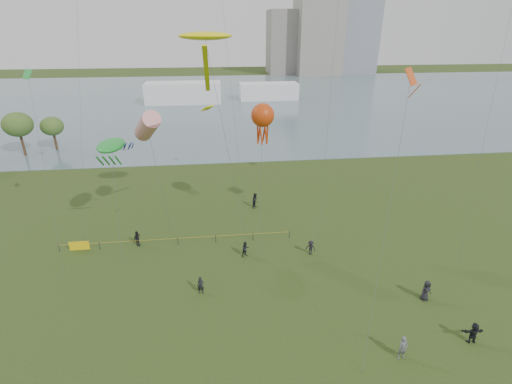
{
  "coord_description": "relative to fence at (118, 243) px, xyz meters",
  "views": [
    {
      "loc": [
        -3.34,
        -19.23,
        21.24
      ],
      "look_at": [
        0.0,
        10.0,
        8.0
      ],
      "focal_mm": 26.0,
      "sensor_mm": 36.0,
      "label": 1
    }
  ],
  "objects": [
    {
      "name": "small_kites",
      "position": [
        12.52,
        3.57,
        22.6
      ],
      "size": [
        41.97,
        11.96,
        8.29
      ],
      "color": "white"
    },
    {
      "name": "spectator_g",
      "position": [
        15.27,
        7.83,
        0.41
      ],
      "size": [
        1.13,
        1.19,
        1.94
      ],
      "primitive_type": "imported",
      "rotation": [
        0.0,
        0.0,
        0.98
      ],
      "color": "black",
      "rests_on": "ground_plane"
    },
    {
      "name": "building_low",
      "position": [
        45.87,
        152.9,
        13.45
      ],
      "size": [
        16.0,
        18.0,
        28.0
      ],
      "primitive_type": "cube",
      "color": "slate",
      "rests_on": "ground_plane"
    },
    {
      "name": "spectator_a",
      "position": [
        13.05,
        -2.99,
        0.27
      ],
      "size": [
        1.01,
        0.96,
        1.65
      ],
      "primitive_type": "imported",
      "rotation": [
        0.0,
        0.0,
        0.58
      ],
      "color": "black",
      "rests_on": "ground_plane"
    },
    {
      "name": "pavilion_right",
      "position": [
        27.87,
        82.9,
        1.95
      ],
      "size": [
        18.0,
        7.0,
        5.0
      ],
      "primitive_type": "cube",
      "color": "white",
      "rests_on": "ground_plane"
    },
    {
      "name": "pavilion_left",
      "position": [
        1.87,
        79.9,
        2.45
      ],
      "size": [
        22.0,
        8.0,
        6.0
      ],
      "primitive_type": "cube",
      "color": "white",
      "rests_on": "ground_plane"
    },
    {
      "name": "lake",
      "position": [
        13.87,
        84.9,
        -0.53
      ],
      "size": [
        400.0,
        120.0,
        0.08
      ],
      "primitive_type": "cube",
      "color": "slate",
      "rests_on": "ground_plane"
    },
    {
      "name": "kite_stingray",
      "position": [
        10.12,
        -0.1,
        19.79
      ],
      "size": [
        5.55,
        9.91,
        20.81
      ],
      "rotation": [
        0.0,
        0.0,
        -0.19
      ],
      "color": "#3F3F42"
    },
    {
      "name": "kite_delta",
      "position": [
        26.15,
        -5.62,
        16.02
      ],
      "size": [
        7.75,
        13.58,
        18.17
      ],
      "rotation": [
        0.0,
        0.0,
        -0.19
      ],
      "color": "#3F3F42"
    },
    {
      "name": "ground_plane",
      "position": [
        13.87,
        -15.1,
        -0.55
      ],
      "size": [
        400.0,
        400.0,
        0.0
      ],
      "primitive_type": "plane",
      "color": "#213210"
    },
    {
      "name": "kite_octopus",
      "position": [
        15.37,
        2.16,
        12.46
      ],
      "size": [
        2.38,
        7.44,
        14.26
      ],
      "rotation": [
        0.0,
        0.0,
        0.0
      ],
      "color": "#3F3F42"
    },
    {
      "name": "spectator_f",
      "position": [
        8.72,
        -8.2,
        0.27
      ],
      "size": [
        0.65,
        0.47,
        1.65
      ],
      "primitive_type": "imported",
      "rotation": [
        0.0,
        0.0,
        -0.13
      ],
      "color": "black",
      "rests_on": "ground_plane"
    },
    {
      "name": "building_mid",
      "position": [
        59.87,
        146.9,
        18.45
      ],
      "size": [
        20.0,
        20.0,
        38.0
      ],
      "primitive_type": "cube",
      "color": "gray",
      "rests_on": "ground_plane"
    },
    {
      "name": "fence",
      "position": [
        0.0,
        0.0,
        0.0
      ],
      "size": [
        24.07,
        0.07,
        1.05
      ],
      "color": "black",
      "rests_on": "ground_plane"
    },
    {
      "name": "kite_creature",
      "position": [
        0.54,
        1.41,
        10.14
      ],
      "size": [
        2.5,
        6.17,
        11.16
      ],
      "rotation": [
        0.0,
        0.0,
        0.24
      ],
      "color": "#3F3F42"
    },
    {
      "name": "kite_flyer",
      "position": [
        22.77,
        -16.72,
        0.38
      ],
      "size": [
        0.74,
        0.53,
        1.88
      ],
      "primitive_type": "imported",
      "rotation": [
        0.0,
        0.0,
        0.13
      ],
      "color": "#595B60",
      "rests_on": "ground_plane"
    },
    {
      "name": "spectator_b",
      "position": [
        19.61,
        -3.42,
        0.23
      ],
      "size": [
        1.16,
        1.0,
        1.56
      ],
      "primitive_type": "imported",
      "rotation": [
        0.0,
        0.0,
        -0.52
      ],
      "color": "black",
      "rests_on": "ground_plane"
    },
    {
      "name": "spectator_d",
      "position": [
        27.57,
        -11.16,
        0.38
      ],
      "size": [
        1.0,
        0.74,
        1.86
      ],
      "primitive_type": "imported",
      "rotation": [
        0.0,
        0.0,
        0.18
      ],
      "color": "black",
      "rests_on": "ground_plane"
    },
    {
      "name": "kite_windsock",
      "position": [
        3.92,
        2.66,
        11.6
      ],
      "size": [
        4.24,
        5.1,
        14.07
      ],
      "rotation": [
        0.0,
        0.0,
        0.32
      ],
      "color": "#3F3F42"
    },
    {
      "name": "spectator_c",
      "position": [
        1.92,
        0.31,
        0.29
      ],
      "size": [
        0.81,
        1.07,
        1.69
      ],
      "primitive_type": "imported",
      "rotation": [
        0.0,
        0.0,
        1.11
      ],
      "color": "black",
      "rests_on": "ground_plane"
    },
    {
      "name": "spectator_e",
      "position": [
        28.54,
        -15.95,
        0.31
      ],
      "size": [
        1.63,
        0.62,
        1.73
      ],
      "primitive_type": "imported",
      "rotation": [
        0.0,
        0.0,
        3.07
      ],
      "color": "black",
      "rests_on": "ground_plane"
    }
  ]
}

